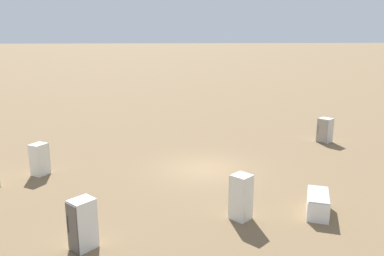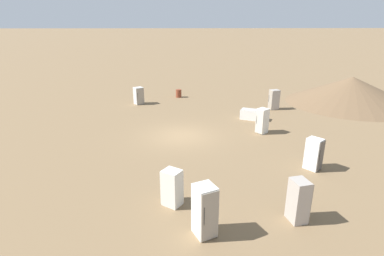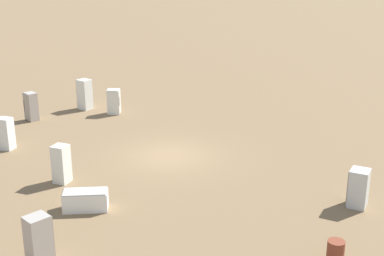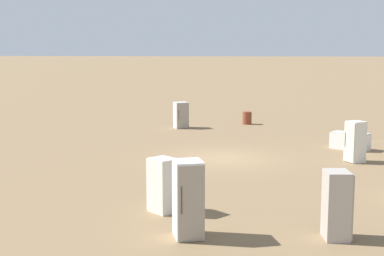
{
  "view_description": "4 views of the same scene",
  "coord_description": "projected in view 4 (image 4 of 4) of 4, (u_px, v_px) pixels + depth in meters",
  "views": [
    {
      "loc": [
        -17.47,
        3.74,
        6.41
      ],
      "look_at": [
        0.93,
        0.42,
        1.93
      ],
      "focal_mm": 35.0,
      "sensor_mm": 36.0,
      "label": 1
    },
    {
      "loc": [
        0.56,
        18.5,
        7.0
      ],
      "look_at": [
        -0.64,
        0.92,
        0.85
      ],
      "focal_mm": 28.0,
      "sensor_mm": 36.0,
      "label": 2
    },
    {
      "loc": [
        -11.98,
        -21.24,
        9.64
      ],
      "look_at": [
        1.24,
        -0.14,
        1.26
      ],
      "focal_mm": 50.0,
      "sensor_mm": 36.0,
      "label": 3
    },
    {
      "loc": [
        -2.91,
        22.16,
        4.5
      ],
      "look_at": [
        1.18,
        0.64,
        1.36
      ],
      "focal_mm": 50.0,
      "sensor_mm": 36.0,
      "label": 4
    }
  ],
  "objects": [
    {
      "name": "rusty_barrel",
      "position": [
        247.0,
        118.0,
        33.33
      ],
      "size": [
        0.56,
        0.56,
        0.78
      ],
      "color": "brown",
      "rests_on": "ground_plane"
    },
    {
      "name": "discarded_fridge_3",
      "position": [
        188.0,
        199.0,
        12.94
      ],
      "size": [
        0.9,
        0.96,
        1.9
      ],
      "rotation": [
        0.0,
        0.0,
        0.39
      ],
      "color": "silver",
      "rests_on": "ground_plane"
    },
    {
      "name": "discarded_fridge_6",
      "position": [
        337.0,
        205.0,
        12.85
      ],
      "size": [
        0.72,
        0.8,
        1.67
      ],
      "rotation": [
        0.0,
        0.0,
        1.75
      ],
      "color": "#A89E93",
      "rests_on": "ground_plane"
    },
    {
      "name": "ground_plane",
      "position": [
        222.0,
        158.0,
        22.72
      ],
      "size": [
        1000.0,
        1000.0,
        0.0
      ],
      "primitive_type": "plane",
      "color": "brown"
    },
    {
      "name": "discarded_fridge_0",
      "position": [
        355.0,
        142.0,
        21.81
      ],
      "size": [
        0.89,
        0.88,
        1.69
      ],
      "rotation": [
        0.0,
        0.0,
        5.35
      ],
      "color": "silver",
      "rests_on": "ground_plane"
    },
    {
      "name": "discarded_fridge_7",
      "position": [
        350.0,
        141.0,
        24.75
      ],
      "size": [
        1.88,
        1.47,
        0.78
      ],
      "rotation": [
        0.0,
        0.0,
        4.24
      ],
      "color": "white",
      "rests_on": "ground_plane"
    },
    {
      "name": "discarded_fridge_1",
      "position": [
        162.0,
        185.0,
        15.05
      ],
      "size": [
        0.94,
        0.91,
        1.54
      ],
      "rotation": [
        0.0,
        0.0,
        4.07
      ],
      "color": "silver",
      "rests_on": "ground_plane"
    },
    {
      "name": "discarded_fridge_4",
      "position": [
        181.0,
        115.0,
        31.64
      ],
      "size": [
        1.02,
        1.01,
        1.54
      ],
      "rotation": [
        0.0,
        0.0,
        0.53
      ],
      "color": "silver",
      "rests_on": "ground_plane"
    }
  ]
}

